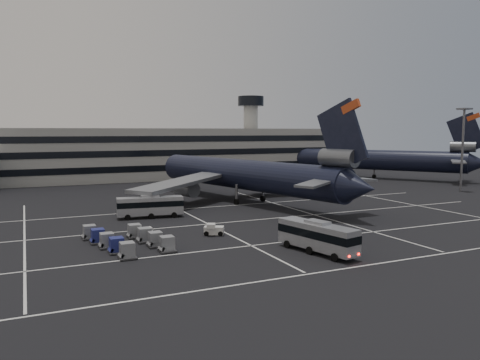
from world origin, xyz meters
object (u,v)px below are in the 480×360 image
object	(u,v)px
tug_a	(146,233)
uld_cluster	(126,239)
bus_far	(150,205)
bus_near	(317,235)
trijet_main	(245,174)

from	to	relation	value
tug_a	uld_cluster	distance (m)	4.09
bus_far	uld_cluster	bearing A→B (deg)	164.93
tug_a	bus_near	bearing A→B (deg)	-46.62
trijet_main	tug_a	size ratio (longest dim) A/B	22.93
trijet_main	bus_near	distance (m)	37.65
bus_near	tug_a	bearing A→B (deg)	124.15
bus_far	bus_near	bearing A→B (deg)	-150.25
trijet_main	uld_cluster	xyz separation A→B (m)	(-26.95, -24.79, -4.40)
bus_near	uld_cluster	size ratio (longest dim) A/B	0.78
trijet_main	bus_near	size ratio (longest dim) A/B	5.46
bus_far	tug_a	xyz separation A→B (m)	(-3.96, -13.76, -1.25)
trijet_main	uld_cluster	world-z (taller)	trijet_main
uld_cluster	tug_a	bearing A→B (deg)	43.14
trijet_main	bus_near	world-z (taller)	trijet_main
trijet_main	bus_far	xyz separation A→B (m)	(-20.01, -8.24, -3.31)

